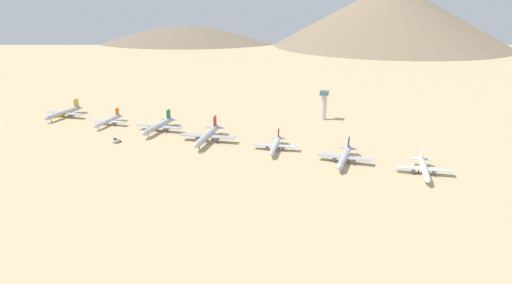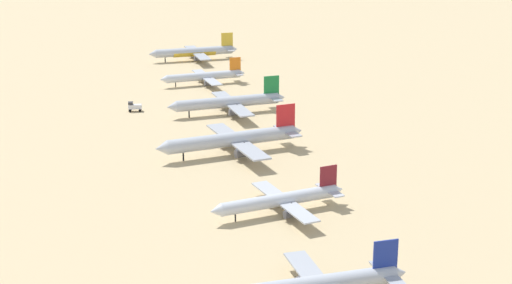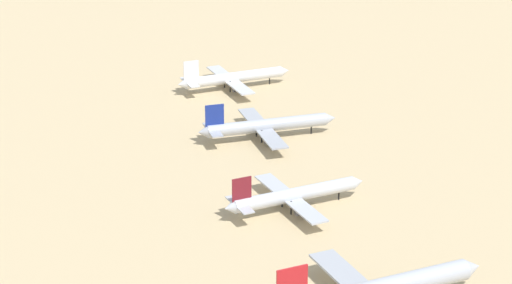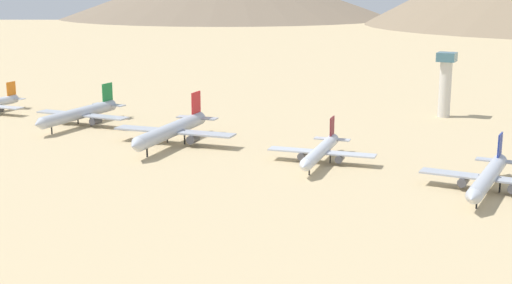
{
  "view_description": "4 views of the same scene",
  "coord_description": "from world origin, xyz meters",
  "px_view_note": "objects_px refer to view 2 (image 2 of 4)",
  "views": [
    {
      "loc": [
        285.58,
        130.36,
        103.1
      ],
      "look_at": [
        9.8,
        39.07,
        6.67
      ],
      "focal_mm": 30.57,
      "sensor_mm": 36.0,
      "label": 1
    },
    {
      "loc": [
        74.47,
        247.14,
        86.27
      ],
      "look_at": [
        -5.0,
        -0.6,
        3.86
      ],
      "focal_mm": 57.16,
      "sensor_mm": 36.0,
      "label": 2
    },
    {
      "loc": [
        -80.7,
        -171.42,
        113.32
      ],
      "look_at": [
        7.26,
        89.98,
        4.1
      ],
      "focal_mm": 71.21,
      "sensor_mm": 36.0,
      "label": 3
    },
    {
      "loc": [
        200.77,
        124.48,
        53.85
      ],
      "look_at": [
        8.48,
        32.07,
        5.58
      ],
      "focal_mm": 50.28,
      "sensor_mm": 36.0,
      "label": 4
    }
  ],
  "objects_px": {
    "parked_jet_3": "(233,139)",
    "parked_jet_4": "(281,200)",
    "parked_jet_1": "(205,76)",
    "parked_jet_0": "(195,52)",
    "service_truck": "(134,106)",
    "parked_jet_2": "(229,102)"
  },
  "relations": [
    {
      "from": "parked_jet_3",
      "to": "parked_jet_4",
      "type": "distance_m",
      "value": 53.58
    },
    {
      "from": "parked_jet_0",
      "to": "parked_jet_3",
      "type": "relative_size",
      "value": 0.88
    },
    {
      "from": "parked_jet_3",
      "to": "parked_jet_0",
      "type": "bearing_deg",
      "value": -98.89
    },
    {
      "from": "parked_jet_2",
      "to": "parked_jet_4",
      "type": "height_order",
      "value": "parked_jet_2"
    },
    {
      "from": "parked_jet_3",
      "to": "parked_jet_4",
      "type": "bearing_deg",
      "value": 87.72
    },
    {
      "from": "parked_jet_0",
      "to": "service_truck",
      "type": "height_order",
      "value": "parked_jet_0"
    },
    {
      "from": "parked_jet_0",
      "to": "parked_jet_4",
      "type": "xyz_separation_m",
      "value": [
        25.94,
        205.77,
        -0.55
      ]
    },
    {
      "from": "parked_jet_0",
      "to": "service_truck",
      "type": "xyz_separation_m",
      "value": [
        46.34,
        88.43,
        -2.4
      ]
    },
    {
      "from": "parked_jet_1",
      "to": "parked_jet_3",
      "type": "height_order",
      "value": "parked_jet_3"
    },
    {
      "from": "parked_jet_2",
      "to": "service_truck",
      "type": "bearing_deg",
      "value": -23.38
    },
    {
      "from": "service_truck",
      "to": "parked_jet_0",
      "type": "bearing_deg",
      "value": -117.66
    },
    {
      "from": "parked_jet_2",
      "to": "service_truck",
      "type": "relative_size",
      "value": 8.68
    },
    {
      "from": "parked_jet_4",
      "to": "parked_jet_3",
      "type": "bearing_deg",
      "value": -92.28
    },
    {
      "from": "parked_jet_1",
      "to": "parked_jet_3",
      "type": "relative_size",
      "value": 0.76
    },
    {
      "from": "parked_jet_3",
      "to": "service_truck",
      "type": "xyz_separation_m",
      "value": [
        22.52,
        -63.82,
        -3.04
      ]
    },
    {
      "from": "parked_jet_2",
      "to": "parked_jet_4",
      "type": "distance_m",
      "value": 103.27
    },
    {
      "from": "parked_jet_3",
      "to": "service_truck",
      "type": "bearing_deg",
      "value": -70.56
    },
    {
      "from": "parked_jet_2",
      "to": "parked_jet_1",
      "type": "bearing_deg",
      "value": -93.26
    },
    {
      "from": "parked_jet_0",
      "to": "parked_jet_4",
      "type": "distance_m",
      "value": 207.4
    },
    {
      "from": "parked_jet_2",
      "to": "parked_jet_3",
      "type": "distance_m",
      "value": 50.28
    },
    {
      "from": "parked_jet_0",
      "to": "parked_jet_4",
      "type": "bearing_deg",
      "value": 82.81
    },
    {
      "from": "parked_jet_0",
      "to": "parked_jet_2",
      "type": "bearing_deg",
      "value": 83.72
    }
  ]
}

